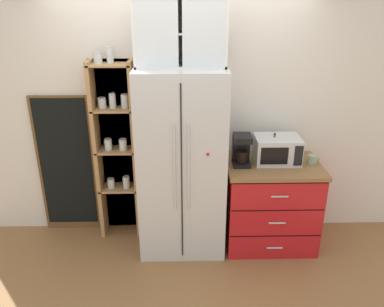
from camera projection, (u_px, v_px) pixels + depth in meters
name	position (u px, v px, depth m)	size (l,w,h in m)	color
ground_plane	(183.00, 243.00, 4.13)	(10.53, 10.53, 0.00)	olive
wall_back_cream	(182.00, 117.00, 4.01)	(4.85, 0.10, 2.55)	silver
refrigerator	(182.00, 162.00, 3.79)	(0.83, 0.68, 1.86)	silver
pantry_shelf_column	(117.00, 146.00, 4.00)	(0.47, 0.27, 2.00)	brown
counter_cabinet	(270.00, 203.00, 4.00)	(0.93, 0.68, 0.90)	red
microwave	(277.00, 150.00, 3.82)	(0.44, 0.33, 0.26)	silver
coffee_maker	(242.00, 149.00, 3.77)	(0.17, 0.20, 0.31)	black
mug_sage	(312.00, 160.00, 3.81)	(0.12, 0.09, 0.09)	#8CA37F
bottle_amber	(274.00, 149.00, 3.82)	(0.06, 0.06, 0.30)	brown
bottle_cobalt	(273.00, 151.00, 3.84)	(0.06, 0.06, 0.25)	navy
upper_cabinet	(180.00, 33.00, 3.37)	(0.80, 0.32, 0.57)	silver
chalkboard_menu	(67.00, 166.00, 4.11)	(0.60, 0.04, 1.52)	brown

